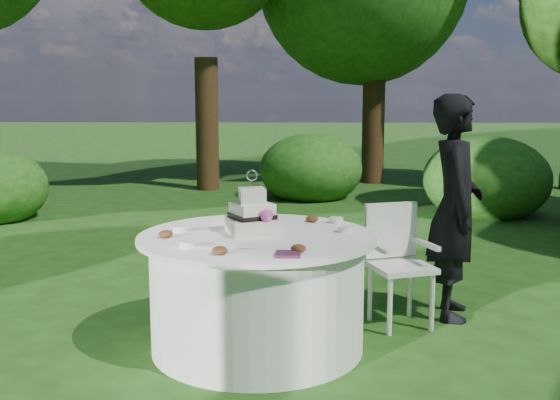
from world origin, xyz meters
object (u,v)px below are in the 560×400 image
at_px(table, 257,291).
at_px(chair, 397,254).
at_px(napkins, 288,254).
at_px(guest, 455,207).
at_px(cake, 253,216).

xyz_separation_m(table, chair, (0.99, 0.53, 0.13)).
distance_m(napkins, chair, 1.37).
bearing_deg(table, chair, 28.05).
height_order(guest, chair, guest).
relative_size(napkins, chair, 0.16).
relative_size(table, cake, 3.68).
height_order(cake, chair, cake).
xyz_separation_m(table, cake, (-0.03, 0.04, 0.50)).
bearing_deg(table, napkins, -69.32).
bearing_deg(napkins, table, 110.68).
bearing_deg(chair, guest, 20.37).
distance_m(guest, table, 1.66).
xyz_separation_m(napkins, table, (-0.22, 0.57, -0.39)).
relative_size(napkins, cake, 0.33).
bearing_deg(table, guest, 25.75).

